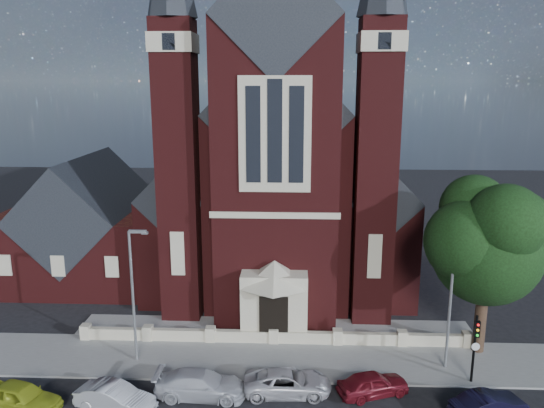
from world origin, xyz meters
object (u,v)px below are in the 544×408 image
(street_lamp_left, at_px, (134,289))
(street_lamp_right, at_px, (453,294))
(parish_hall, at_px, (89,230))
(car_silver_a, at_px, (115,398))
(car_lime_van, at_px, (21,397))
(traffic_signal, at_px, (475,341))
(car_silver_b, at_px, (201,384))
(car_white_suv, at_px, (288,382))
(street_tree, at_px, (491,245))
(car_dark_red, at_px, (373,384))
(church, at_px, (281,172))
(car_navy, at_px, (489,405))

(street_lamp_left, bearing_deg, street_lamp_right, 0.00)
(parish_hall, relative_size, car_silver_a, 2.97)
(car_lime_van, height_order, car_silver_a, car_lime_van)
(street_lamp_right, xyz_separation_m, traffic_signal, (0.91, -1.57, -2.02))
(car_silver_b, bearing_deg, car_white_suv, -82.16)
(traffic_signal, distance_m, car_lime_van, 23.72)
(street_tree, distance_m, car_silver_a, 22.18)
(car_dark_red, bearing_deg, parish_hall, 32.39)
(street_lamp_left, bearing_deg, car_silver_b, -38.09)
(car_silver_b, bearing_deg, church, -7.35)
(car_silver_a, bearing_deg, car_silver_b, -55.20)
(parish_hall, height_order, car_navy, parish_hall)
(church, relative_size, car_navy, 9.01)
(street_lamp_left, bearing_deg, car_white_suv, -18.11)
(parish_hall, relative_size, traffic_signal, 3.05)
(street_lamp_left, relative_size, car_lime_van, 1.93)
(church, bearing_deg, car_white_suv, -87.50)
(car_white_suv, bearing_deg, church, -0.50)
(car_silver_b, distance_m, car_navy, 14.51)
(car_dark_red, bearing_deg, car_silver_b, 73.91)
(parish_hall, xyz_separation_m, street_tree, (28.60, -12.29, 2.95))
(church, xyz_separation_m, parish_hall, (-16.00, -4.94, -4.17))
(church, relative_size, street_lamp_left, 4.31)
(parish_hall, relative_size, street_lamp_left, 1.51)
(car_white_suv, height_order, car_dark_red, car_dark_red)
(car_lime_van, bearing_deg, street_lamp_right, -62.42)
(car_lime_van, distance_m, car_silver_b, 8.95)
(car_dark_red, bearing_deg, car_navy, -126.51)
(street_lamp_left, bearing_deg, car_dark_red, -12.05)
(parish_hall, bearing_deg, car_lime_van, -79.25)
(street_tree, bearing_deg, parish_hall, 156.74)
(car_lime_van, xyz_separation_m, car_silver_b, (8.81, 1.53, -0.02))
(church, relative_size, car_white_suv, 7.53)
(church, xyz_separation_m, car_silver_b, (-3.60, -22.32, -7.49))
(car_navy, bearing_deg, car_lime_van, 71.98)
(car_lime_van, xyz_separation_m, car_dark_red, (17.85, 2.06, -0.07))
(car_lime_van, relative_size, car_navy, 1.08)
(car_silver_a, xyz_separation_m, car_navy, (18.54, 0.23, -0.04))
(street_tree, height_order, car_dark_red, street_tree)
(parish_hall, distance_m, street_tree, 31.27)
(church, height_order, street_lamp_right, church)
(street_lamp_left, height_order, car_lime_van, street_lamp_left)
(traffic_signal, bearing_deg, car_silver_a, -170.38)
(church, relative_size, parish_hall, 2.86)
(traffic_signal, bearing_deg, car_white_suv, -172.49)
(car_navy, bearing_deg, car_white_suv, 61.75)
(car_lime_van, xyz_separation_m, car_silver_a, (4.73, 0.17, -0.04))
(parish_hall, xyz_separation_m, traffic_signal, (27.00, -15.57, -1.43))
(car_silver_b, relative_size, car_dark_red, 1.26)
(car_white_suv, relative_size, car_navy, 1.20)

